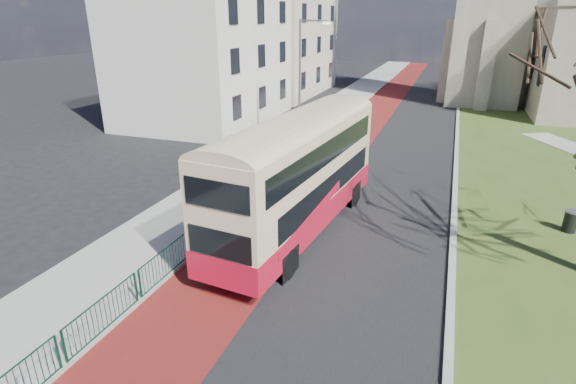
% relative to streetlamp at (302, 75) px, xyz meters
% --- Properties ---
extents(ground, '(160.00, 160.00, 0.00)m').
position_rel_streetlamp_xyz_m(ground, '(4.35, -18.00, -4.59)').
color(ground, black).
rests_on(ground, ground).
extents(road_carriageway, '(9.00, 120.00, 0.01)m').
position_rel_streetlamp_xyz_m(road_carriageway, '(5.85, 2.00, -4.59)').
color(road_carriageway, black).
rests_on(road_carriageway, ground).
extents(bus_lane, '(3.40, 120.00, 0.01)m').
position_rel_streetlamp_xyz_m(bus_lane, '(3.15, 2.00, -4.59)').
color(bus_lane, '#591414').
rests_on(bus_lane, ground).
extents(pavement_west, '(4.00, 120.00, 0.12)m').
position_rel_streetlamp_xyz_m(pavement_west, '(-0.65, 2.00, -4.53)').
color(pavement_west, gray).
rests_on(pavement_west, ground).
extents(kerb_west, '(0.25, 120.00, 0.13)m').
position_rel_streetlamp_xyz_m(kerb_west, '(1.35, 2.00, -4.53)').
color(kerb_west, '#999993').
rests_on(kerb_west, ground).
extents(kerb_east, '(0.25, 80.00, 0.13)m').
position_rel_streetlamp_xyz_m(kerb_east, '(10.45, 4.00, -4.53)').
color(kerb_east, '#999993').
rests_on(kerb_east, ground).
extents(pedestrian_railing, '(0.07, 24.00, 1.12)m').
position_rel_streetlamp_xyz_m(pedestrian_railing, '(1.40, -14.00, -4.04)').
color(pedestrian_railing, '#0E3D26').
rests_on(pedestrian_railing, ground).
extents(street_block_near, '(10.30, 14.30, 13.00)m').
position_rel_streetlamp_xyz_m(street_block_near, '(-9.65, 4.00, 1.92)').
color(street_block_near, silver).
rests_on(street_block_near, ground).
extents(street_block_far, '(10.30, 16.30, 11.50)m').
position_rel_streetlamp_xyz_m(street_block_far, '(-9.65, 20.00, 1.17)').
color(street_block_far, beige).
rests_on(street_block_far, ground).
extents(streetlamp, '(2.13, 0.18, 8.00)m').
position_rel_streetlamp_xyz_m(streetlamp, '(0.00, 0.00, 0.00)').
color(streetlamp, gray).
rests_on(streetlamp, pavement_west).
extents(bus, '(3.71, 11.25, 4.62)m').
position_rel_streetlamp_xyz_m(bus, '(4.40, -13.73, -1.96)').
color(bus, '#B61029').
rests_on(bus, ground).
extents(litter_bin, '(0.68, 0.68, 0.90)m').
position_rel_streetlamp_xyz_m(litter_bin, '(14.88, -10.06, -4.10)').
color(litter_bin, black).
rests_on(litter_bin, grass_green).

